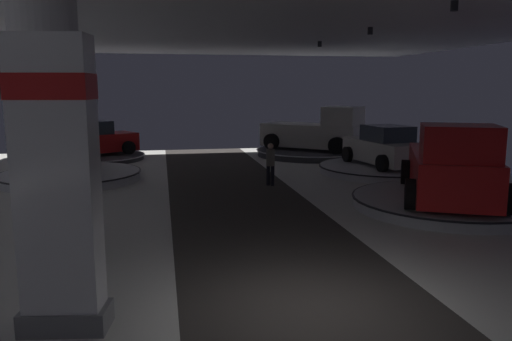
# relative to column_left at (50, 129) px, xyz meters

# --- Properties ---
(ground) EXTENTS (24.00, 44.00, 0.06)m
(ground) POSITION_rel_column_left_xyz_m (4.66, -3.63, -2.77)
(ground) COLOR silver
(column_left) EXTENTS (1.35, 1.35, 5.50)m
(column_left) POSITION_rel_column_left_xyz_m (0.00, 0.00, 0.00)
(column_left) COLOR silver
(column_left) RESTS_ON ground
(brand_sign_pylon) EXTENTS (1.35, 0.83, 4.32)m
(brand_sign_pylon) POSITION_rel_column_left_xyz_m (0.79, -3.54, -0.52)
(brand_sign_pylon) COLOR slate
(brand_sign_pylon) RESTS_ON ground
(display_platform_far_left) EXTENTS (5.39, 5.39, 0.35)m
(display_platform_far_left) POSITION_rel_column_left_xyz_m (-1.28, 9.20, -2.56)
(display_platform_far_left) COLOR silver
(display_platform_far_left) RESTS_ON ground
(display_car_far_left) EXTENTS (2.64, 4.39, 1.71)m
(display_car_far_left) POSITION_rel_column_left_xyz_m (-1.27, 9.17, -1.63)
(display_car_far_left) COLOR black
(display_car_far_left) RESTS_ON display_platform_far_left
(display_platform_far_right) EXTENTS (5.55, 5.55, 0.33)m
(display_platform_far_right) POSITION_rel_column_left_xyz_m (11.58, 8.60, -2.57)
(display_platform_far_right) COLOR silver
(display_platform_far_right) RESTS_ON ground
(display_car_far_right) EXTENTS (2.63, 4.39, 1.71)m
(display_car_far_right) POSITION_rel_column_left_xyz_m (11.58, 8.57, -1.66)
(display_car_far_right) COLOR silver
(display_car_far_right) RESTS_ON display_platform_far_right
(display_platform_mid_right) EXTENTS (5.68, 5.68, 0.34)m
(display_platform_mid_right) POSITION_rel_column_left_xyz_m (10.68, 2.31, -2.56)
(display_platform_mid_right) COLOR #B7B7BC
(display_platform_mid_right) RESTS_ON ground
(pickup_truck_mid_right) EXTENTS (4.33, 5.69, 2.30)m
(pickup_truck_mid_right) POSITION_rel_column_left_xyz_m (10.55, 2.02, -1.48)
(pickup_truck_mid_right) COLOR red
(pickup_truck_mid_right) RESTS_ON display_platform_mid_right
(display_platform_deep_right) EXTENTS (5.99, 5.99, 0.34)m
(display_platform_deep_right) POSITION_rel_column_left_xyz_m (10.21, 14.52, -2.56)
(display_platform_deep_right) COLOR #333338
(display_platform_deep_right) RESTS_ON ground
(pickup_truck_deep_right) EXTENTS (5.36, 5.08, 2.30)m
(pickup_truck_deep_right) POSITION_rel_column_left_xyz_m (10.45, 14.31, -1.47)
(pickup_truck_deep_right) COLOR silver
(pickup_truck_deep_right) RESTS_ON display_platform_deep_right
(display_platform_deep_left) EXTENTS (5.03, 5.03, 0.25)m
(display_platform_deep_left) POSITION_rel_column_left_xyz_m (-1.13, 15.01, -2.61)
(display_platform_deep_left) COLOR #333338
(display_platform_deep_left) RESTS_ON ground
(display_car_deep_left) EXTENTS (4.53, 3.72, 1.71)m
(display_car_deep_left) POSITION_rel_column_left_xyz_m (-1.15, 14.99, -1.73)
(display_car_deep_left) COLOR red
(display_car_deep_left) RESTS_ON display_platform_deep_left
(visitor_walking_near) EXTENTS (0.32, 0.32, 1.59)m
(visitor_walking_near) POSITION_rel_column_left_xyz_m (6.20, 6.78, -1.84)
(visitor_walking_near) COLOR black
(visitor_walking_near) RESTS_ON ground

